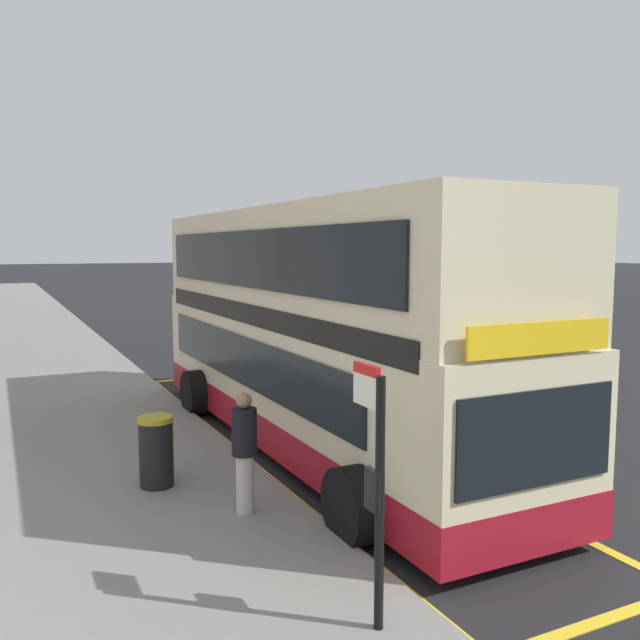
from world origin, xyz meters
The scene contains 8 objects.
ground_plane centered at (0.00, 32.00, 0.00)m, with size 260.00×260.00×0.00m, color black.
pavement_near centered at (-7.00, 32.00, 0.07)m, with size 6.00×76.00×0.14m, color gray.
double_decker_bus centered at (-2.46, 7.59, 2.07)m, with size 3.27×11.43×4.40m.
bus_bay_markings centered at (-2.55, 7.85, 0.01)m, with size 2.91×14.04×0.01m.
bus_stop_sign centered at (-4.67, 1.67, 1.62)m, with size 0.09×0.51×2.47m.
parked_car_teal_behind centered at (5.09, 20.83, 0.80)m, with size 2.09×4.20×1.62m.
pedestrian_waiting_near_sign centered at (-4.85, 4.75, 1.03)m, with size 0.34×0.34×1.64m.
litter_bin centered at (-5.70, 6.28, 0.67)m, with size 0.53×0.53×1.06m.
Camera 1 is at (-7.76, -3.46, 3.70)m, focal length 37.34 mm.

